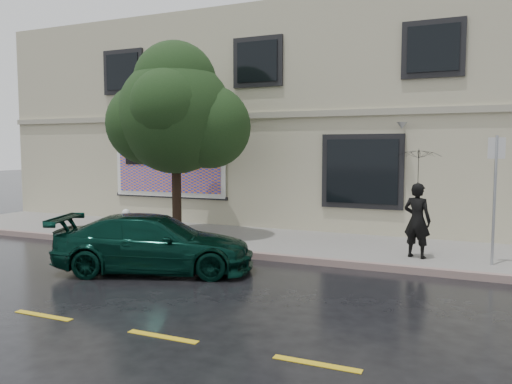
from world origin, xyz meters
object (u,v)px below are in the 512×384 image
at_px(car, 155,243).
at_px(pedestrian, 417,220).
at_px(fire_hydrant, 126,224).
at_px(street_tree, 176,116).

bearing_deg(car, pedestrian, -79.76).
xyz_separation_m(pedestrian, fire_hydrant, (-7.49, -0.64, -0.45)).
relative_size(car, pedestrian, 2.45).
relative_size(street_tree, fire_hydrant, 6.04).
xyz_separation_m(car, fire_hydrant, (-2.49, 2.25, -0.06)).
bearing_deg(street_tree, pedestrian, -1.08).
height_order(car, pedestrian, pedestrian).
height_order(car, street_tree, street_tree).
distance_m(car, street_tree, 4.37).
height_order(pedestrian, fire_hydrant, pedestrian).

